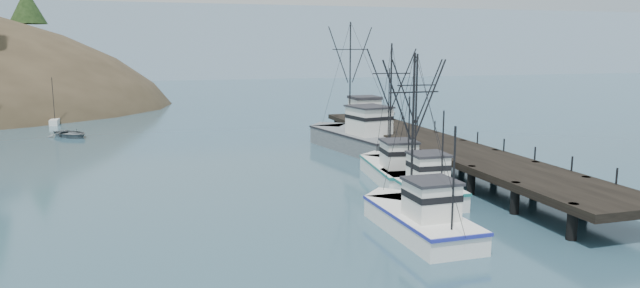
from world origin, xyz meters
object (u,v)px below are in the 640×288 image
Objects in this scene: trawler_near at (419,185)px; work_vessel at (357,138)px; trawler_mid at (418,218)px; pier_shed at (365,109)px; pickup_truck at (375,111)px; motorboat at (71,137)px; trawler_far at (393,169)px; pier at (436,145)px.

work_vessel is (2.20, 18.16, 0.41)m from trawler_near.
pier_shed is at bearing 74.34° from trawler_mid.
trawler_near is 0.98× the size of trawler_mid.
pier_shed is at bearing 77.78° from trawler_near.
work_vessel reaches higher than trawler_mid.
motorboat is at bearing 84.65° from pickup_truck.
trawler_far reaches higher than trawler_near.
pickup_truck is at bearing 71.76° from trawler_mid.
pier is 19.21m from trawler_mid.
pier_shed is 0.61× the size of motorboat.
trawler_far is 2.24× the size of pickup_truck.
trawler_far is 39.97m from motorboat.
motorboat is (-32.63, 25.50, -1.69)m from pier.
pier_shed is (4.80, 18.68, 2.60)m from trawler_far.
trawler_mid reaches higher than pickup_truck.
trawler_mid is at bearing -116.80° from trawler_near.
trawler_near is 0.65× the size of work_vessel.
trawler_mid is 32.15m from pier_shed.
trawler_mid reaches higher than pier.
work_vessel is (5.65, 24.98, 0.41)m from trawler_mid.
pier is 9.16× the size of pickup_truck.
pier_shed is (3.00, 5.88, 2.19)m from work_vessel.
trawler_far is 2.06× the size of motorboat.
trawler_near is at bearing 171.07° from pickup_truck.
pier is at bearing -85.21° from pier_shed.
work_vessel is at bearing -67.03° from motorboat.
pier is 4.38× the size of trawler_near.
pier_shed is (8.65, 30.86, 2.60)m from trawler_mid.
pier is 41.45m from motorboat.
trawler_near is 0.93× the size of trawler_far.
trawler_far is (0.41, 5.36, 0.00)m from trawler_near.
work_vessel is 6.96m from pier_shed.
trawler_near is 3.14× the size of pier_shed.
trawler_mid is at bearing -120.91° from pier.
trawler_far is 3.37× the size of pier_shed.
trawler_mid is 0.95× the size of trawler_far.
work_vessel is at bearing 116.33° from pier.
trawler_mid is (-3.45, -6.82, -0.00)m from trawler_near.
trawler_far reaches higher than motorboat.
trawler_far is at bearing 168.45° from pickup_truck.
trawler_mid is 2.12× the size of pickup_truck.
motorboat is at bearing 118.48° from trawler_mid.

